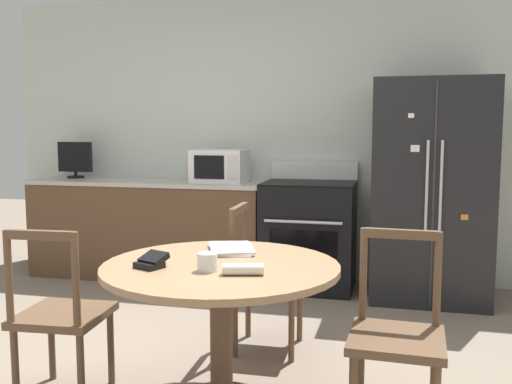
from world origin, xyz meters
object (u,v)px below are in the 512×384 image
object	(u,v)px
dining_chair_right	(397,337)
oven_range	(309,234)
dining_chair_far	(264,280)
microwave	(220,166)
refrigerator	(431,190)
dining_chair_left	(61,316)
wallet	(152,262)
countertop_tv	(75,159)
candle_glass	(207,263)

from	to	relation	value
dining_chair_right	oven_range	bearing A→B (deg)	-69.37
dining_chair_far	oven_range	bearing A→B (deg)	175.98
microwave	dining_chair_far	xyz separation A→B (m)	(0.74, -1.46, -0.61)
refrigerator	dining_chair_left	xyz separation A→B (m)	(-1.90, -2.28, -0.44)
wallet	dining_chair_right	bearing A→B (deg)	8.71
oven_range	countertop_tv	xyz separation A→B (m)	(-2.29, 0.08, 0.62)
refrigerator	dining_chair_left	world-z (taller)	refrigerator
dining_chair_right	candle_glass	world-z (taller)	dining_chair_right
oven_range	dining_chair_right	world-z (taller)	oven_range
microwave	candle_glass	world-z (taller)	microwave
candle_glass	refrigerator	bearing A→B (deg)	64.92
dining_chair_right	wallet	size ratio (longest dim) A/B	5.54
microwave	dining_chair_right	size ratio (longest dim) A/B	0.51
refrigerator	dining_chair_right	distance (m)	2.23
dining_chair_right	wallet	bearing A→B (deg)	11.02
dining_chair_far	dining_chair_left	world-z (taller)	same
countertop_tv	wallet	bearing A→B (deg)	-52.58
refrigerator	dining_chair_far	xyz separation A→B (m)	(-1.05, -1.38, -0.44)
dining_chair_far	wallet	distance (m)	1.06
dining_chair_far	dining_chair_right	distance (m)	1.13
microwave	countertop_tv	bearing A→B (deg)	177.29
refrigerator	wallet	world-z (taller)	refrigerator
refrigerator	countertop_tv	xyz separation A→B (m)	(-3.27, 0.14, 0.20)
dining_chair_right	countertop_tv	bearing A→B (deg)	-35.13
candle_glass	microwave	bearing A→B (deg)	106.08
dining_chair_right	dining_chair_far	bearing A→B (deg)	-42.09
microwave	dining_chair_right	xyz separation A→B (m)	(1.54, -2.25, -0.61)
candle_glass	dining_chair_far	bearing A→B (deg)	87.50
refrigerator	oven_range	xyz separation A→B (m)	(-0.99, 0.06, -0.41)
countertop_tv	candle_glass	bearing A→B (deg)	-48.79
microwave	wallet	size ratio (longest dim) A/B	2.85
microwave	dining_chair_right	bearing A→B (deg)	-55.50
countertop_tv	dining_chair_right	distance (m)	3.86
refrigerator	wallet	bearing A→B (deg)	-120.34
dining_chair_right	wallet	distance (m)	1.18
oven_range	candle_glass	size ratio (longest dim) A/B	11.53
oven_range	microwave	xyz separation A→B (m)	(-0.80, 0.01, 0.58)
dining_chair_far	wallet	size ratio (longest dim) A/B	5.54
oven_range	candle_glass	bearing A→B (deg)	-92.57
countertop_tv	dining_chair_left	bearing A→B (deg)	-60.50
microwave	dining_chair_far	distance (m)	1.74
countertop_tv	dining_chair_far	size ratio (longest dim) A/B	0.38
dining_chair_right	candle_glass	size ratio (longest dim) A/B	9.63
refrigerator	dining_chair_far	bearing A→B (deg)	-127.33
refrigerator	dining_chair_right	bearing A→B (deg)	-96.56
dining_chair_right	candle_glass	bearing A→B (deg)	13.77
countertop_tv	dining_chair_right	world-z (taller)	countertop_tv
oven_range	candle_glass	world-z (taller)	oven_range
oven_range	countertop_tv	world-z (taller)	countertop_tv
oven_range	dining_chair_right	xyz separation A→B (m)	(0.74, -2.23, -0.03)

